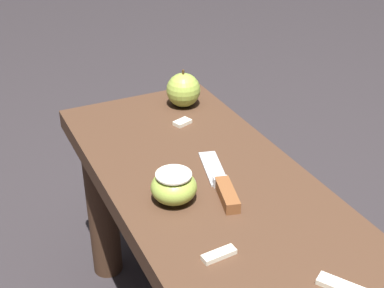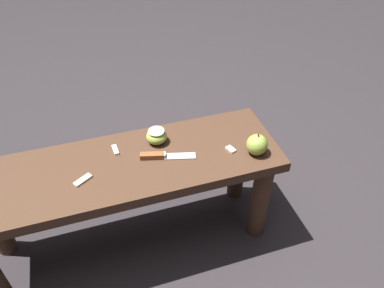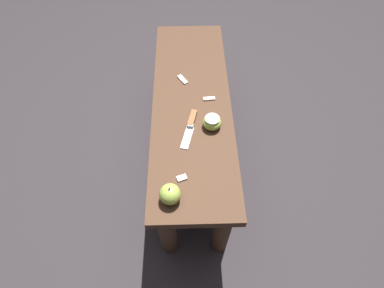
{
  "view_description": "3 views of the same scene",
  "coord_description": "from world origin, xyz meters",
  "px_view_note": "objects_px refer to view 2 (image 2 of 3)",
  "views": [
    {
      "loc": [
        0.52,
        -0.37,
        0.96
      ],
      "look_at": [
        -0.25,
        0.01,
        0.47
      ],
      "focal_mm": 50.0,
      "sensor_mm": 36.0,
      "label": 1
    },
    {
      "loc": [
        0.05,
        0.96,
        1.34
      ],
      "look_at": [
        -0.25,
        0.01,
        0.47
      ],
      "focal_mm": 35.0,
      "sensor_mm": 36.0,
      "label": 2
    },
    {
      "loc": [
        -0.92,
        0.02,
        1.42
      ],
      "look_at": [
        -0.25,
        0.01,
        0.47
      ],
      "focal_mm": 28.0,
      "sensor_mm": 36.0,
      "label": 3
    }
  ],
  "objects_px": {
    "wooden_bench": "(125,183)",
    "apple_cut": "(157,136)",
    "knife": "(160,156)",
    "apple_whole": "(257,145)"
  },
  "relations": [
    {
      "from": "wooden_bench",
      "to": "knife",
      "type": "height_order",
      "value": "knife"
    },
    {
      "from": "apple_whole",
      "to": "apple_cut",
      "type": "distance_m",
      "value": 0.36
    },
    {
      "from": "wooden_bench",
      "to": "apple_whole",
      "type": "relative_size",
      "value": 13.17
    },
    {
      "from": "wooden_bench",
      "to": "knife",
      "type": "bearing_deg",
      "value": 177.81
    },
    {
      "from": "knife",
      "to": "apple_whole",
      "type": "relative_size",
      "value": 2.3
    },
    {
      "from": "apple_whole",
      "to": "wooden_bench",
      "type": "bearing_deg",
      "value": -10.43
    },
    {
      "from": "wooden_bench",
      "to": "apple_cut",
      "type": "relative_size",
      "value": 14.73
    },
    {
      "from": "wooden_bench",
      "to": "apple_whole",
      "type": "xyz_separation_m",
      "value": [
        -0.47,
        0.09,
        0.13
      ]
    },
    {
      "from": "knife",
      "to": "apple_cut",
      "type": "relative_size",
      "value": 2.57
    },
    {
      "from": "wooden_bench",
      "to": "apple_cut",
      "type": "distance_m",
      "value": 0.21
    }
  ]
}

